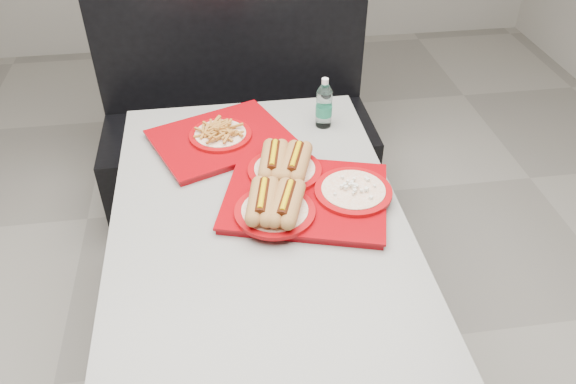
{
  "coord_description": "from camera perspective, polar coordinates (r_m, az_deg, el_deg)",
  "views": [
    {
      "loc": [
        -0.1,
        -1.32,
        1.88
      ],
      "look_at": [
        0.09,
        -0.0,
        0.83
      ],
      "focal_mm": 35.0,
      "sensor_mm": 36.0,
      "label": 1
    }
  ],
  "objects": [
    {
      "name": "ground",
      "position": [
        2.3,
        -2.44,
        -16.56
      ],
      "size": [
        6.0,
        6.0,
        0.0
      ],
      "primitive_type": "plane",
      "color": "gray",
      "rests_on": "ground"
    },
    {
      "name": "diner_table",
      "position": [
        1.85,
        -2.92,
        -6.14
      ],
      "size": [
        0.92,
        1.42,
        0.75
      ],
      "color": "black",
      "rests_on": "ground"
    },
    {
      "name": "water_bottle",
      "position": [
        2.12,
        3.68,
        8.75
      ],
      "size": [
        0.06,
        0.06,
        0.2
      ],
      "rotation": [
        0.0,
        0.0,
        0.34
      ],
      "color": "silver",
      "rests_on": "diner_table"
    },
    {
      "name": "tray_far",
      "position": [
        2.06,
        -6.86,
        5.63
      ],
      "size": [
        0.57,
        0.51,
        0.09
      ],
      "rotation": [
        0.0,
        0.0,
        0.38
      ],
      "color": "#840309",
      "rests_on": "diner_table"
    },
    {
      "name": "tray_near",
      "position": [
        1.77,
        1.15,
        0.21
      ],
      "size": [
        0.59,
        0.52,
        0.11
      ],
      "rotation": [
        0.0,
        0.0,
        -0.28
      ],
      "color": "#840309",
      "rests_on": "diner_table"
    },
    {
      "name": "booth_bench",
      "position": [
        2.83,
        -5.12,
        6.73
      ],
      "size": [
        1.3,
        0.57,
        1.35
      ],
      "color": "black",
      "rests_on": "ground"
    }
  ]
}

